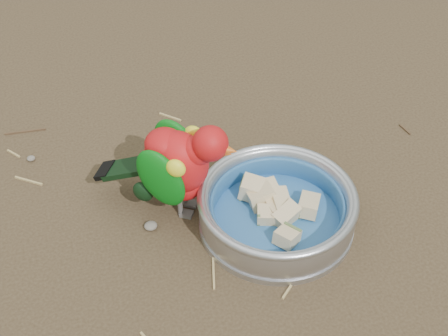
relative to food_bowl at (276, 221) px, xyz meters
name	(u,v)px	position (x,y,z in m)	size (l,w,h in m)	color
ground	(218,258)	(-0.10, -0.04, -0.01)	(60.00, 60.00, 0.00)	#433422
food_bowl	(276,221)	(0.00, 0.00, 0.00)	(0.23, 0.23, 0.02)	#B2B2BA
bowl_wall	(277,207)	(0.00, 0.00, 0.03)	(0.23, 0.23, 0.04)	#B2B2BA
fruit_wedges	(277,210)	(0.00, 0.00, 0.02)	(0.14, 0.14, 0.03)	beige
lory_parrot	(178,170)	(-0.13, 0.07, 0.07)	(0.09, 0.20, 0.16)	#B71214
ground_debris	(245,236)	(-0.05, -0.01, -0.01)	(0.90, 0.80, 0.01)	tan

